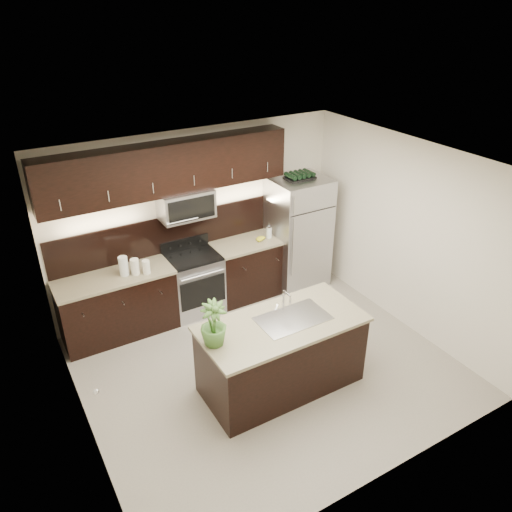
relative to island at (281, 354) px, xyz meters
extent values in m
plane|color=gray|center=(0.03, 0.36, -0.47)|extent=(4.50, 4.50, 0.00)
cube|color=silver|center=(0.03, 2.36, 0.88)|extent=(4.50, 0.02, 2.70)
cube|color=silver|center=(0.03, -1.64, 0.88)|extent=(4.50, 0.02, 2.70)
cube|color=silver|center=(-2.22, 0.36, 0.88)|extent=(0.02, 4.00, 2.70)
cube|color=silver|center=(2.28, 0.36, 0.88)|extent=(0.02, 4.00, 2.70)
cube|color=white|center=(0.03, 0.36, 2.23)|extent=(4.50, 4.00, 0.02)
cube|color=silver|center=(-2.20, -0.44, 0.54)|extent=(0.04, 0.80, 2.02)
sphere|color=silver|center=(-2.17, -0.12, 0.53)|extent=(0.06, 0.06, 0.06)
cube|color=black|center=(-2.21, 1.11, 1.18)|extent=(0.01, 0.32, 0.46)
cube|color=white|center=(-2.21, 1.11, 1.18)|extent=(0.00, 0.24, 0.36)
cube|color=black|center=(-1.39, 2.05, -0.02)|extent=(1.57, 0.62, 0.90)
cube|color=black|center=(0.74, 2.05, -0.02)|extent=(1.16, 0.62, 0.90)
cube|color=#B2B2B7|center=(-0.22, 2.05, -0.02)|extent=(0.76, 0.62, 0.90)
cube|color=black|center=(-0.22, 2.05, 0.44)|extent=(0.76, 0.60, 0.03)
cube|color=#BEB58F|center=(-1.39, 2.05, 0.45)|extent=(1.59, 0.65, 0.04)
cube|color=#BEB58F|center=(0.74, 2.05, 0.45)|extent=(1.18, 0.65, 0.04)
cube|color=black|center=(-0.43, 2.35, 0.75)|extent=(3.49, 0.02, 0.56)
cube|color=#B2B2B7|center=(-0.22, 2.16, 1.23)|extent=(0.76, 0.40, 0.40)
cube|color=black|center=(-0.43, 2.20, 1.78)|extent=(3.49, 0.33, 0.70)
cube|color=black|center=(0.00, 0.00, -0.02)|extent=(1.90, 0.90, 0.90)
cube|color=#BEB58F|center=(0.00, 0.00, 0.45)|extent=(1.96, 0.96, 0.04)
cube|color=silver|center=(0.15, 0.00, 0.47)|extent=(0.84, 0.50, 0.01)
cylinder|color=silver|center=(0.15, 0.21, 0.59)|extent=(0.03, 0.03, 0.24)
cylinder|color=silver|center=(0.15, 0.14, 0.74)|extent=(0.02, 0.14, 0.02)
cylinder|color=silver|center=(0.15, 0.07, 0.69)|extent=(0.02, 0.02, 0.10)
cube|color=#B2B2B7|center=(1.59, 1.99, 0.43)|extent=(0.87, 0.79, 1.81)
cube|color=black|center=(1.59, 1.99, 1.35)|extent=(0.45, 0.28, 0.03)
cylinder|color=black|center=(1.42, 1.99, 1.41)|extent=(0.07, 0.26, 0.07)
cylinder|color=black|center=(1.50, 1.99, 1.41)|extent=(0.07, 0.26, 0.07)
cylinder|color=black|center=(1.59, 1.99, 1.41)|extent=(0.07, 0.26, 0.07)
cylinder|color=black|center=(1.67, 1.99, 1.41)|extent=(0.07, 0.26, 0.07)
cylinder|color=black|center=(1.76, 1.99, 1.41)|extent=(0.07, 0.26, 0.07)
imported|color=#3C6528|center=(-0.85, 0.04, 0.73)|extent=(0.31, 0.31, 0.52)
cylinder|color=silver|center=(-1.24, 2.00, 0.60)|extent=(0.12, 0.12, 0.27)
cylinder|color=silver|center=(-1.11, 1.95, 0.58)|extent=(0.11, 0.11, 0.23)
cylinder|color=silver|center=(-0.97, 1.90, 0.56)|extent=(0.10, 0.10, 0.19)
cylinder|color=silver|center=(1.06, 2.00, 0.55)|extent=(0.09, 0.09, 0.17)
cylinder|color=silver|center=(1.06, 2.00, 0.65)|extent=(0.09, 0.09, 0.02)
cylinder|color=silver|center=(1.06, 2.00, 0.69)|extent=(0.01, 0.01, 0.07)
ellipsoid|color=gold|center=(0.84, 1.97, 0.49)|extent=(0.21, 0.19, 0.05)
camera|label=1|loc=(-2.67, -3.95, 3.86)|focal=35.00mm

